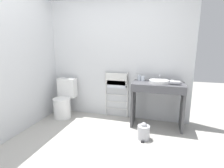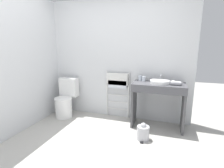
{
  "view_description": "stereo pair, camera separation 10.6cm",
  "coord_description": "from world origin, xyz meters",
  "px_view_note": "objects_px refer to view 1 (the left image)",
  "views": [
    {
      "loc": [
        0.93,
        -1.86,
        1.5
      ],
      "look_at": [
        0.13,
        0.94,
        0.85
      ],
      "focal_mm": 28.0,
      "sensor_mm": 36.0,
      "label": 1
    },
    {
      "loc": [
        1.03,
        -1.83,
        1.5
      ],
      "look_at": [
        0.13,
        0.94,
        0.85
      ],
      "focal_mm": 28.0,
      "sensor_mm": 36.0,
      "label": 2
    }
  ],
  "objects_px": {
    "toilet": "(64,100)",
    "hair_dryer": "(176,83)",
    "sink_basin": "(159,81)",
    "towel_radiator": "(116,84)",
    "trash_bin": "(144,132)",
    "cup_near_wall": "(139,78)",
    "cup_near_edge": "(143,79)"
  },
  "relations": [
    {
      "from": "sink_basin",
      "to": "trash_bin",
      "type": "distance_m",
      "value": 0.93
    },
    {
      "from": "towel_radiator",
      "to": "cup_near_wall",
      "type": "xyz_separation_m",
      "value": [
        0.47,
        -0.07,
        0.17
      ]
    },
    {
      "from": "cup_near_edge",
      "to": "trash_bin",
      "type": "bearing_deg",
      "value": -80.62
    },
    {
      "from": "hair_dryer",
      "to": "trash_bin",
      "type": "distance_m",
      "value": 1.0
    },
    {
      "from": "toilet",
      "to": "sink_basin",
      "type": "xyz_separation_m",
      "value": [
        1.92,
        0.04,
        0.51
      ]
    },
    {
      "from": "cup_near_edge",
      "to": "hair_dryer",
      "type": "distance_m",
      "value": 0.6
    },
    {
      "from": "cup_near_wall",
      "to": "cup_near_edge",
      "type": "xyz_separation_m",
      "value": [
        0.08,
        -0.03,
        -0.0
      ]
    },
    {
      "from": "sink_basin",
      "to": "cup_near_wall",
      "type": "relative_size",
      "value": 3.43
    },
    {
      "from": "cup_near_wall",
      "to": "hair_dryer",
      "type": "relative_size",
      "value": 0.45
    },
    {
      "from": "toilet",
      "to": "trash_bin",
      "type": "distance_m",
      "value": 1.82
    },
    {
      "from": "toilet",
      "to": "cup_near_wall",
      "type": "bearing_deg",
      "value": 7.17
    },
    {
      "from": "toilet",
      "to": "towel_radiator",
      "type": "height_order",
      "value": "towel_radiator"
    },
    {
      "from": "toilet",
      "to": "towel_radiator",
      "type": "xyz_separation_m",
      "value": [
        1.08,
        0.27,
        0.36
      ]
    },
    {
      "from": "toilet",
      "to": "cup_near_edge",
      "type": "distance_m",
      "value": 1.72
    },
    {
      "from": "sink_basin",
      "to": "cup_near_wall",
      "type": "xyz_separation_m",
      "value": [
        -0.38,
        0.16,
        0.02
      ]
    },
    {
      "from": "cup_near_edge",
      "to": "hair_dryer",
      "type": "relative_size",
      "value": 0.41
    },
    {
      "from": "toilet",
      "to": "cup_near_edge",
      "type": "xyz_separation_m",
      "value": [
        1.63,
        0.16,
        0.53
      ]
    },
    {
      "from": "sink_basin",
      "to": "towel_radiator",
      "type": "bearing_deg",
      "value": 165.05
    },
    {
      "from": "toilet",
      "to": "hair_dryer",
      "type": "bearing_deg",
      "value": -0.36
    },
    {
      "from": "toilet",
      "to": "cup_near_edge",
      "type": "relative_size",
      "value": 8.94
    },
    {
      "from": "sink_basin",
      "to": "hair_dryer",
      "type": "distance_m",
      "value": 0.28
    },
    {
      "from": "trash_bin",
      "to": "cup_near_edge",
      "type": "bearing_deg",
      "value": 99.38
    },
    {
      "from": "sink_basin",
      "to": "trash_bin",
      "type": "height_order",
      "value": "sink_basin"
    },
    {
      "from": "cup_near_wall",
      "to": "cup_near_edge",
      "type": "relative_size",
      "value": 1.1
    },
    {
      "from": "toilet",
      "to": "hair_dryer",
      "type": "height_order",
      "value": "hair_dryer"
    },
    {
      "from": "towel_radiator",
      "to": "hair_dryer",
      "type": "bearing_deg",
      "value": -14.02
    },
    {
      "from": "sink_basin",
      "to": "trash_bin",
      "type": "xyz_separation_m",
      "value": [
        -0.19,
        -0.53,
        -0.74
      ]
    },
    {
      "from": "toilet",
      "to": "cup_near_wall",
      "type": "xyz_separation_m",
      "value": [
        1.55,
        0.19,
        0.53
      ]
    },
    {
      "from": "trash_bin",
      "to": "cup_near_wall",
      "type": "bearing_deg",
      "value": 105.12
    },
    {
      "from": "sink_basin",
      "to": "hair_dryer",
      "type": "bearing_deg",
      "value": -11.1
    },
    {
      "from": "toilet",
      "to": "cup_near_wall",
      "type": "distance_m",
      "value": 1.65
    },
    {
      "from": "hair_dryer",
      "to": "cup_near_wall",
      "type": "bearing_deg",
      "value": 162.18
    }
  ]
}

